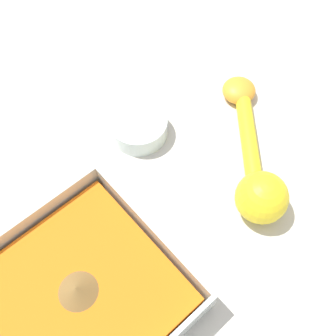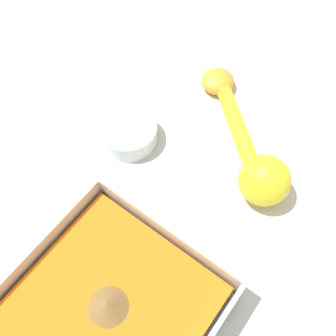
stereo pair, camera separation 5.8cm
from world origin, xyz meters
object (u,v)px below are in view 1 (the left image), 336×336
lemon_half (239,90)px  spice_bowl (139,127)px  square_dish (82,295)px  lemon_squeezer (259,185)px

lemon_half → spice_bowl: bearing=73.3°
square_dish → lemon_squeezer: size_ratio=1.22×
lemon_squeezer → square_dish: bearing=-58.4°
lemon_squeezer → spice_bowl: bearing=-123.4°
spice_bowl → lemon_squeezer: lemon_squeezer is taller
spice_bowl → lemon_half: size_ratio=1.63×
spice_bowl → lemon_half: 0.19m
square_dish → spice_bowl: size_ratio=2.55×
square_dish → lemon_half: 0.42m
lemon_squeezer → lemon_half: bearing=-178.4°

